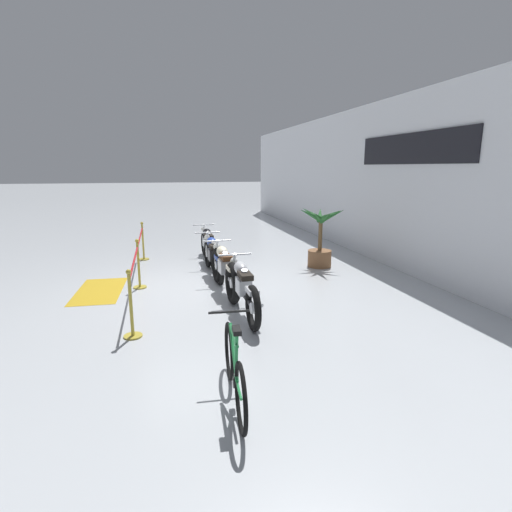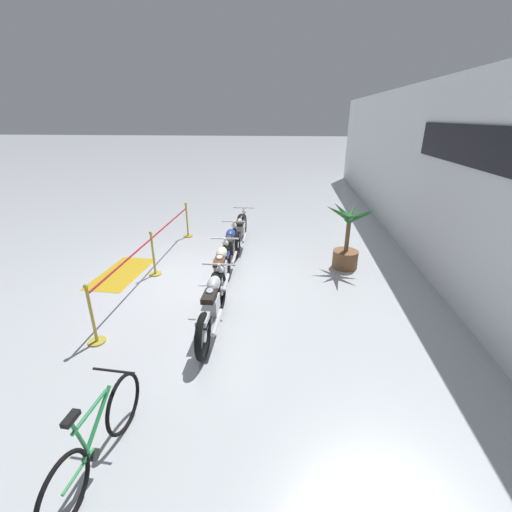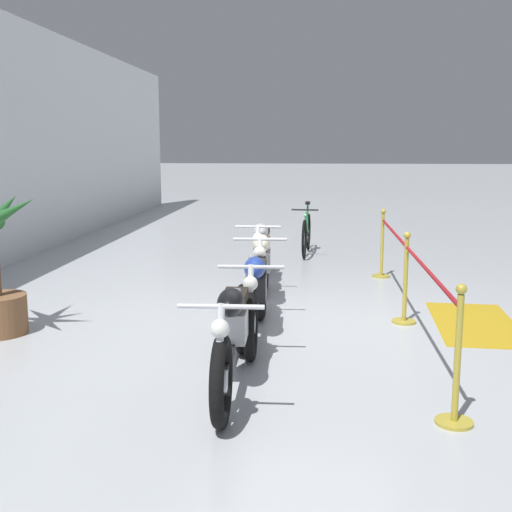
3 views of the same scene
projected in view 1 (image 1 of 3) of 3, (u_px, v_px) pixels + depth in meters
The scene contains 12 objects.
ground_plane at pixel (197, 284), 8.75m from camera, with size 120.00×120.00×0.00m, color #B2B7BC.
back_wall at pixel (411, 185), 9.47m from camera, with size 28.00×0.29×4.20m.
motorcycle_black_0 at pixel (208, 245), 10.76m from camera, with size 2.36×0.62×0.92m.
motorcycle_blue_1 at pixel (213, 256), 9.38m from camera, with size 2.35×0.62×0.93m.
motorcycle_cream_2 at pixel (224, 270), 8.10m from camera, with size 2.25×0.62×0.97m.
motorcycle_silver_3 at pixel (243, 288), 6.86m from camera, with size 2.18×0.62×0.95m.
bicycle at pixel (234, 370), 4.30m from camera, with size 1.72×0.48×0.95m.
potted_palm_left_of_row at pixel (320, 240), 10.16m from camera, with size 1.28×1.13×1.58m.
stanchion_far_left at pixel (140, 247), 9.48m from camera, with size 5.39×0.28×1.05m.
stanchion_mid_left at pixel (139, 271), 8.41m from camera, with size 0.28×0.28×1.05m.
stanchion_mid_right at pixel (132, 314), 5.96m from camera, with size 0.28×0.28×1.05m.
floor_banner at pixel (100, 291), 8.28m from camera, with size 1.86×0.90×0.01m, color #B78E19.
Camera 1 is at (8.48, -0.71, 2.51)m, focal length 28.00 mm.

